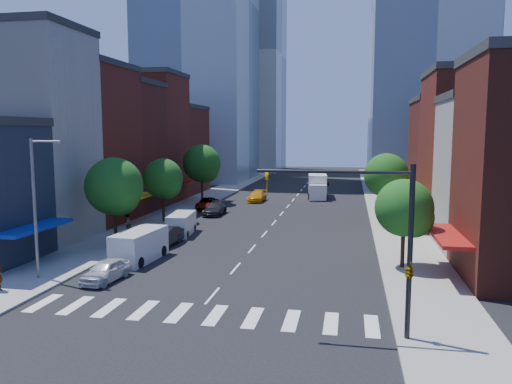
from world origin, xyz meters
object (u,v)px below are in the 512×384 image
Objects in this scene: cargo_van_near at (139,246)px; cargo_van_far at (181,224)px; parked_car_front at (106,271)px; taxi at (257,196)px; parked_car_rear at (215,209)px; parked_car_third at (207,204)px; box_truck at (317,186)px; traffic_car_far at (324,182)px; pedestrian_far at (127,224)px; traffic_car_oncoming at (313,190)px; parked_car_second at (163,237)px.

cargo_van_far is (-0.09, 9.74, -0.15)m from cargo_van_near.
parked_car_front is 38.25m from taxi.
parked_car_third is at bearing 117.39° from parked_car_rear.
box_truck is at bearing 82.30° from parked_car_front.
box_truck reaches higher than traffic_car_far.
cargo_van_far is 23.46m from taxi.
parked_car_third is 2.68× the size of pedestrian_far.
cargo_van_far is (-0.10, -11.36, 0.27)m from parked_car_rear.
parked_car_rear is at bearing 68.35° from traffic_car_far.
parked_car_front is at bearing 75.64° from traffic_car_far.
parked_car_front is 26.23m from parked_car_rear.
taxi is at bearing 77.08° from cargo_van_far.
cargo_van_far reaches higher than parked_car_front.
pedestrian_far reaches higher than parked_car_front.
traffic_car_far is at bearing 70.75° from cargo_van_far.
traffic_car_far is (10.78, 60.71, -0.01)m from parked_car_front.
traffic_car_oncoming is 12.70m from traffic_car_far.
traffic_car_oncoming is 4.29m from box_truck.
traffic_car_oncoming is 0.45× the size of box_truck.
taxi is (2.77, 11.92, -0.00)m from parked_car_rear.
pedestrian_far reaches higher than parked_car_rear.
pedestrian_far is at bearing 67.58° from traffic_car_far.
parked_car_front reaches higher than traffic_car_far.
pedestrian_far is at bearing -121.43° from box_truck.
parked_car_rear is 23.89m from traffic_car_oncoming.
pedestrian_far reaches higher than parked_car_second.
traffic_car_oncoming is at bearing 84.49° from parked_car_front.
cargo_van_near is at bearing 77.58° from traffic_car_oncoming.
cargo_van_near reaches higher than parked_car_front.
cargo_van_near is at bearing -95.38° from cargo_van_far.
parked_car_second is 1.00× the size of cargo_van_far.
traffic_car_oncoming is (11.72, 18.02, -0.07)m from parked_car_third.
parked_car_second is at bearing 94.44° from cargo_van_near.
traffic_car_far is at bearing 82.49° from parked_car_second.
traffic_car_oncoming is at bearing 56.42° from taxi.
pedestrian_far is at bearing -166.97° from cargo_van_far.
taxi is at bearing 88.88° from parked_car_second.
cargo_van_near is at bearing -110.13° from box_truck.
parked_car_second is at bearing -94.13° from taxi.
parked_car_front is 61.66m from traffic_car_far.
cargo_van_near is 40.29m from box_truck.
parked_car_second is 5.73m from pedestrian_far.
cargo_van_far is 34.61m from traffic_car_oncoming.
box_truck is 4.51× the size of pedestrian_far.
pedestrian_far is at bearing 150.88° from parked_car_second.
box_truck is at bearing 58.69° from parked_car_rear.
pedestrian_far is (-15.42, -30.71, -0.51)m from box_truck.
parked_car_third reaches higher than parked_car_front.
cargo_van_far is (1.90, -15.17, 0.27)m from parked_car_third.
traffic_car_oncoming is at bearing 81.80° from cargo_van_near.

